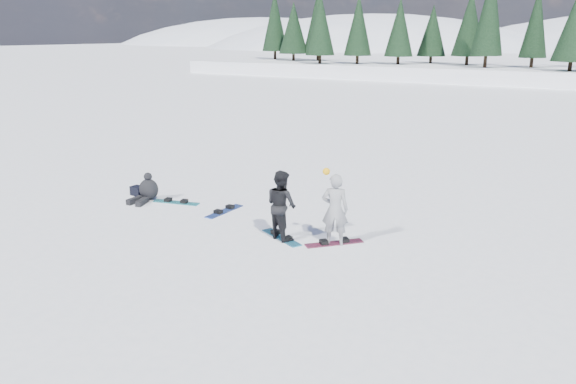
{
  "coord_description": "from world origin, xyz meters",
  "views": [
    {
      "loc": [
        4.91,
        -10.9,
        5.13
      ],
      "look_at": [
        -2.28,
        1.28,
        1.1
      ],
      "focal_mm": 35.0,
      "sensor_mm": 36.0,
      "label": 1
    }
  ],
  "objects_px": {
    "snowboarder_man": "(281,205)",
    "snowboard_loose_a": "(224,211)",
    "seated_rider": "(147,190)",
    "gear_bag": "(138,191)",
    "snowboarder_woman": "(335,209)",
    "snowboard_loose_c": "(176,202)"
  },
  "relations": [
    {
      "from": "snowboarder_woman",
      "to": "snowboard_loose_c",
      "type": "relative_size",
      "value": 1.31
    },
    {
      "from": "snowboarder_man",
      "to": "seated_rider",
      "type": "bearing_deg",
      "value": 13.01
    },
    {
      "from": "snowboarder_woman",
      "to": "seated_rider",
      "type": "relative_size",
      "value": 1.78
    },
    {
      "from": "snowboard_loose_a",
      "to": "snowboard_loose_c",
      "type": "distance_m",
      "value": 1.83
    },
    {
      "from": "snowboarder_woman",
      "to": "snowboarder_man",
      "type": "height_order",
      "value": "snowboarder_woman"
    },
    {
      "from": "snowboarder_woman",
      "to": "gear_bag",
      "type": "xyz_separation_m",
      "value": [
        -7.46,
        0.68,
        -0.77
      ]
    },
    {
      "from": "seated_rider",
      "to": "gear_bag",
      "type": "relative_size",
      "value": 2.47
    },
    {
      "from": "seated_rider",
      "to": "gear_bag",
      "type": "height_order",
      "value": "seated_rider"
    },
    {
      "from": "snowboarder_woman",
      "to": "gear_bag",
      "type": "relative_size",
      "value": 4.38
    },
    {
      "from": "snowboard_loose_a",
      "to": "snowboard_loose_c",
      "type": "height_order",
      "value": "same"
    },
    {
      "from": "snowboarder_woman",
      "to": "gear_bag",
      "type": "height_order",
      "value": "snowboarder_woman"
    },
    {
      "from": "snowboarder_woman",
      "to": "snowboard_loose_c",
      "type": "xyz_separation_m",
      "value": [
        -5.81,
        0.67,
        -0.91
      ]
    },
    {
      "from": "snowboarder_woman",
      "to": "seated_rider",
      "type": "xyz_separation_m",
      "value": [
        -6.76,
        0.43,
        -0.58
      ]
    },
    {
      "from": "snowboarder_woman",
      "to": "snowboard_loose_c",
      "type": "distance_m",
      "value": 5.92
    },
    {
      "from": "snowboarder_man",
      "to": "snowboard_loose_c",
      "type": "distance_m",
      "value": 4.64
    },
    {
      "from": "gear_bag",
      "to": "snowboarder_woman",
      "type": "bearing_deg",
      "value": -5.23
    },
    {
      "from": "snowboarder_woman",
      "to": "snowboarder_man",
      "type": "distance_m",
      "value": 1.4
    },
    {
      "from": "gear_bag",
      "to": "snowboard_loose_a",
      "type": "relative_size",
      "value": 0.3
    },
    {
      "from": "gear_bag",
      "to": "snowboard_loose_c",
      "type": "height_order",
      "value": "gear_bag"
    },
    {
      "from": "snowboarder_man",
      "to": "snowboard_loose_a",
      "type": "relative_size",
      "value": 1.2
    },
    {
      "from": "snowboard_loose_c",
      "to": "snowboard_loose_a",
      "type": "bearing_deg",
      "value": -11.91
    },
    {
      "from": "snowboard_loose_c",
      "to": "snowboarder_woman",
      "type": "bearing_deg",
      "value": -19.83
    }
  ]
}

